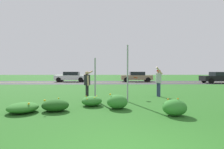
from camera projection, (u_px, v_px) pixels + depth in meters
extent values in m
plane|color=#26601E|center=(114.00, 91.00, 14.51)|extent=(120.00, 120.00, 0.00)
cube|color=#38383A|center=(111.00, 82.00, 25.64)|extent=(120.00, 7.79, 0.01)
cube|color=yellow|center=(111.00, 82.00, 25.64)|extent=(120.00, 0.16, 0.00)
ellipsoid|color=#337F2D|center=(117.00, 102.00, 7.88)|extent=(0.87, 0.91, 0.58)
sphere|color=yellow|center=(117.00, 95.00, 8.05)|extent=(0.07, 0.07, 0.07)
sphere|color=yellow|center=(110.00, 94.00, 7.88)|extent=(0.07, 0.07, 0.07)
sphere|color=yellow|center=(118.00, 99.00, 7.57)|extent=(0.09, 0.09, 0.09)
ellipsoid|color=#2D7526|center=(23.00, 108.00, 7.15)|extent=(1.13, 1.23, 0.37)
sphere|color=yellow|center=(24.00, 107.00, 6.89)|extent=(0.08, 0.08, 0.08)
sphere|color=yellow|center=(29.00, 104.00, 6.94)|extent=(0.07, 0.07, 0.07)
sphere|color=yellow|center=(25.00, 107.00, 6.98)|extent=(0.08, 0.08, 0.08)
sphere|color=yellow|center=(31.00, 105.00, 7.51)|extent=(0.06, 0.06, 0.06)
ellipsoid|color=#337F2D|center=(174.00, 107.00, 6.65)|extent=(0.85, 0.78, 0.58)
sphere|color=orange|center=(178.00, 99.00, 6.61)|extent=(0.06, 0.06, 0.06)
sphere|color=orange|center=(168.00, 99.00, 6.81)|extent=(0.06, 0.06, 0.06)
sphere|color=orange|center=(168.00, 106.00, 6.65)|extent=(0.08, 0.08, 0.08)
ellipsoid|color=#337F2D|center=(92.00, 101.00, 8.52)|extent=(0.92, 0.96, 0.44)
sphere|color=yellow|center=(86.00, 96.00, 8.49)|extent=(0.06, 0.06, 0.06)
sphere|color=yellow|center=(87.00, 99.00, 8.19)|extent=(0.06, 0.06, 0.06)
sphere|color=yellow|center=(95.00, 98.00, 8.29)|extent=(0.06, 0.06, 0.06)
sphere|color=yellow|center=(86.00, 99.00, 8.52)|extent=(0.07, 0.07, 0.07)
sphere|color=yellow|center=(96.00, 96.00, 8.87)|extent=(0.06, 0.06, 0.06)
ellipsoid|color=#1E5619|center=(55.00, 105.00, 7.38)|extent=(1.05, 0.91, 0.46)
sphere|color=yellow|center=(59.00, 98.00, 7.62)|extent=(0.06, 0.06, 0.06)
sphere|color=yellow|center=(49.00, 103.00, 7.34)|extent=(0.08, 0.08, 0.08)
sphere|color=yellow|center=(53.00, 101.00, 7.24)|extent=(0.08, 0.08, 0.08)
sphere|color=yellow|center=(45.00, 100.00, 7.03)|extent=(0.08, 0.08, 0.08)
cube|color=#93969B|center=(95.00, 79.00, 10.02)|extent=(0.07, 0.10, 2.28)
cube|color=#93969B|center=(128.00, 73.00, 9.59)|extent=(0.07, 0.10, 2.91)
cylinder|color=#232328|center=(87.00, 80.00, 10.25)|extent=(0.34, 0.34, 0.57)
sphere|color=tan|center=(87.00, 73.00, 10.24)|extent=(0.21, 0.21, 0.21)
cylinder|color=black|center=(87.00, 92.00, 10.35)|extent=(0.14, 0.14, 0.80)
cylinder|color=black|center=(87.00, 93.00, 10.18)|extent=(0.14, 0.14, 0.80)
cylinder|color=tan|center=(88.00, 73.00, 10.46)|extent=(0.52, 0.23, 0.32)
cylinder|color=tan|center=(88.00, 81.00, 10.07)|extent=(0.13, 0.12, 0.54)
cylinder|color=#B2B2B7|center=(159.00, 78.00, 11.58)|extent=(0.34, 0.34, 0.60)
sphere|color=tan|center=(159.00, 72.00, 11.57)|extent=(0.21, 0.21, 0.21)
cylinder|color=navy|center=(159.00, 90.00, 11.51)|extent=(0.14, 0.14, 0.84)
cylinder|color=navy|center=(158.00, 90.00, 11.67)|extent=(0.14, 0.14, 0.84)
cylinder|color=tan|center=(159.00, 71.00, 11.36)|extent=(0.45, 0.21, 0.47)
cylinder|color=tan|center=(157.00, 78.00, 11.76)|extent=(0.13, 0.12, 0.57)
cylinder|color=red|center=(159.00, 71.00, 11.57)|extent=(0.22, 0.22, 0.07)
cylinder|color=red|center=(157.00, 71.00, 11.54)|extent=(0.17, 0.17, 0.02)
cylinder|color=red|center=(136.00, 78.00, 10.99)|extent=(0.27, 0.26, 0.12)
torus|color=red|center=(136.00, 78.00, 10.99)|extent=(0.27, 0.26, 0.12)
cube|color=black|center=(219.00, 78.00, 24.14)|extent=(4.50, 1.82, 0.66)
cube|color=black|center=(220.00, 74.00, 24.13)|extent=(2.10, 1.64, 0.52)
cylinder|color=black|center=(211.00, 81.00, 23.23)|extent=(0.66, 0.22, 0.66)
cylinder|color=black|center=(204.00, 80.00, 25.01)|extent=(0.66, 0.22, 0.66)
cube|color=#937F60|center=(136.00, 77.00, 27.45)|extent=(4.50, 1.82, 0.66)
cube|color=black|center=(137.00, 74.00, 27.44)|extent=(2.10, 1.64, 0.52)
cylinder|color=black|center=(126.00, 80.00, 26.53)|extent=(0.66, 0.22, 0.66)
cylinder|color=black|center=(125.00, 79.00, 28.31)|extent=(0.66, 0.22, 0.66)
cylinder|color=black|center=(148.00, 80.00, 26.59)|extent=(0.66, 0.22, 0.66)
cylinder|color=black|center=(146.00, 79.00, 28.37)|extent=(0.66, 0.22, 0.66)
cube|color=silver|center=(71.00, 77.00, 27.26)|extent=(4.50, 1.82, 0.66)
cube|color=black|center=(72.00, 74.00, 27.26)|extent=(2.10, 1.64, 0.52)
cylinder|color=black|center=(59.00, 80.00, 26.35)|extent=(0.66, 0.22, 0.66)
cylinder|color=black|center=(62.00, 79.00, 28.13)|extent=(0.66, 0.22, 0.66)
cylinder|color=black|center=(81.00, 80.00, 26.41)|extent=(0.66, 0.22, 0.66)
cylinder|color=black|center=(82.00, 79.00, 28.19)|extent=(0.66, 0.22, 0.66)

